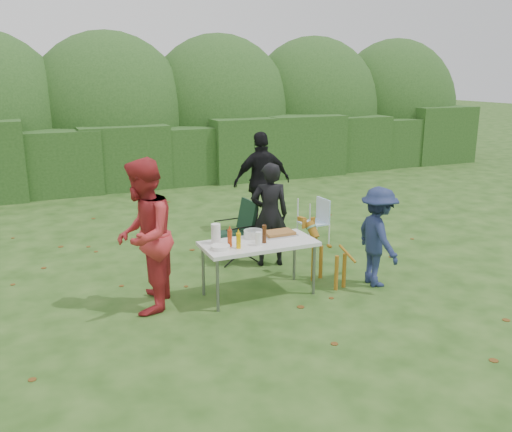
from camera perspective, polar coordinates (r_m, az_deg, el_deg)
name	(u,v)px	position (r m, az deg, el deg)	size (l,w,h in m)	color
ground	(243,307)	(6.99, -1.33, -9.54)	(80.00, 80.00, 0.00)	#1E4211
hedge_row	(123,155)	(14.24, -13.83, 6.28)	(22.00, 1.40, 1.70)	#23471C
shrub_backdrop	(111,120)	(15.72, -15.07, 9.75)	(20.00, 2.60, 3.20)	#3D6628
folding_table	(259,246)	(7.11, 0.29, -3.16)	(1.50, 0.70, 0.74)	silver
person_cook	(270,215)	(8.21, 1.44, 0.15)	(0.58, 0.38, 1.60)	black
person_red_jacket	(144,236)	(6.74, -11.73, -2.09)	(0.93, 0.72, 1.91)	#AF272C
person_black_puffy	(262,182)	(10.04, 0.63, 3.63)	(1.08, 0.45, 1.85)	black
child	(378,237)	(7.64, 12.72, -2.15)	(0.90, 0.52, 1.39)	#1D284E
dog	(329,255)	(7.62, 7.67, -4.11)	(0.89, 0.36, 0.85)	#935F18
camping_chair	(235,231)	(8.50, -2.25, -1.57)	(0.60, 0.60, 0.96)	#14301F
lawn_chair	(313,221)	(9.43, 6.06, -0.53)	(0.46, 0.46, 0.78)	#60A8D7
food_tray	(279,235)	(7.38, 2.43, -1.96)	(0.45, 0.30, 0.02)	#B7B7BA
focaccia_bread	(279,233)	(7.37, 2.44, -1.75)	(0.40, 0.26, 0.04)	#9A6531
mustard_bottle	(239,241)	(6.82, -1.85, -2.61)	(0.06, 0.06, 0.20)	#E1A900
ketchup_bottle	(230,238)	(6.89, -2.78, -2.34)	(0.06, 0.06, 0.22)	#A53713
beer_bottle	(264,234)	(7.02, 0.87, -1.91)	(0.06, 0.06, 0.24)	#47230F
paper_towel_roll	(216,234)	(7.02, -4.25, -1.87)	(0.12, 0.12, 0.26)	white
cup_stack	(258,239)	(6.92, 0.26, -2.41)	(0.08, 0.08, 0.18)	white
pasta_bowl	(253,234)	(7.27, -0.28, -1.89)	(0.26, 0.26, 0.10)	silver
plate_stack	(220,247)	(6.82, -3.78, -3.30)	(0.24, 0.24, 0.05)	white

